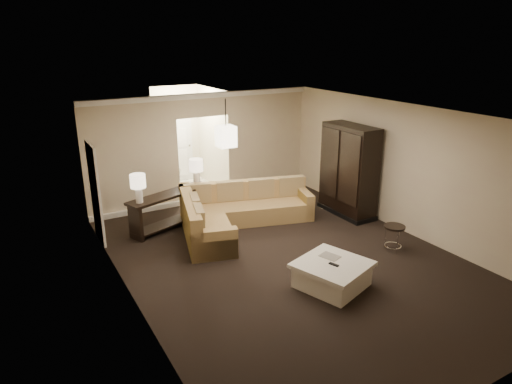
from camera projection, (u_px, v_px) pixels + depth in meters
ground at (290, 261)px, 8.82m from camera, size 8.00×8.00×0.00m
wall_back at (204, 148)px, 11.65m from camera, size 6.00×0.04×2.80m
wall_front at (493, 294)px, 5.09m from camera, size 6.00×0.04×2.80m
wall_left at (129, 224)px, 6.96m from camera, size 0.04×8.00×2.80m
wall_right at (408, 170)px, 9.78m from camera, size 0.04×8.00×2.80m
ceiling at (294, 116)px, 7.91m from camera, size 6.00×8.00×0.02m
crown_molding at (203, 96)px, 11.18m from camera, size 6.00×0.10×0.12m
baseboard at (207, 198)px, 12.05m from camera, size 6.00×0.10×0.12m
side_door at (95, 193)px, 9.39m from camera, size 0.05×0.90×2.10m
foyer at (185, 142)px, 12.79m from camera, size 1.44×2.02×2.80m
sectional_sofa at (235, 212)px, 10.25m from camera, size 3.54×2.58×0.91m
coffee_table at (332, 274)px, 7.87m from camera, size 1.41×1.41×0.47m
console_table at (171, 207)px, 10.26m from camera, size 2.13×1.14×0.81m
armoire at (348, 172)px, 10.86m from camera, size 0.65×1.51×2.17m
drink_table at (394, 233)px, 9.15m from camera, size 0.42×0.42×0.53m
table_lamp_left at (138, 184)px, 9.45m from camera, size 0.32×0.32×0.62m
table_lamp_right at (196, 168)px, 10.60m from camera, size 0.32×0.32×0.62m
pendant_light at (226, 136)px, 10.41m from camera, size 0.38×0.38×1.09m
person at (171, 159)px, 12.66m from camera, size 0.73×0.59×1.75m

